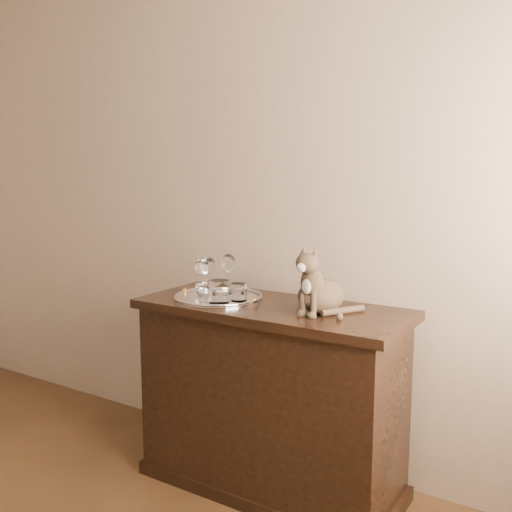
{
  "coord_description": "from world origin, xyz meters",
  "views": [
    {
      "loc": [
        1.83,
        -0.15,
        1.43
      ],
      "look_at": [
        0.51,
        1.95,
        1.06
      ],
      "focal_mm": 40.0,
      "sensor_mm": 36.0,
      "label": 1
    }
  ],
  "objects": [
    {
      "name": "tumbler_a",
      "position": [
        0.41,
        1.82,
        0.91
      ],
      "size": [
        0.09,
        0.09,
        0.1
      ],
      "primitive_type": "cylinder",
      "color": "silver",
      "rests_on": "tray"
    },
    {
      "name": "tumbler_b",
      "position": [
        0.34,
        1.8,
        0.9
      ],
      "size": [
        0.07,
        0.07,
        0.08
      ],
      "primitive_type": "cylinder",
      "color": "silver",
      "rests_on": "tray"
    },
    {
      "name": "tray",
      "position": [
        0.34,
        1.91,
        0.85
      ],
      "size": [
        0.4,
        0.4,
        0.01
      ],
      "primitive_type": "cylinder",
      "color": "white",
      "rests_on": "sideboard"
    },
    {
      "name": "tumbler_c",
      "position": [
        0.46,
        1.9,
        0.9
      ],
      "size": [
        0.07,
        0.07,
        0.08
      ],
      "primitive_type": "cylinder",
      "color": "white",
      "rests_on": "tray"
    },
    {
      "name": "wine_glass_c",
      "position": [
        0.24,
        1.91,
        0.95
      ],
      "size": [
        0.07,
        0.07,
        0.17
      ],
      "primitive_type": null,
      "color": "silver",
      "rests_on": "tray"
    },
    {
      "name": "wine_glass_a",
      "position": [
        0.26,
        1.94,
        0.95
      ],
      "size": [
        0.07,
        0.07,
        0.18
      ],
      "primitive_type": null,
      "color": "white",
      "rests_on": "tray"
    },
    {
      "name": "wine_glass_b",
      "position": [
        0.32,
        2.02,
        0.95
      ],
      "size": [
        0.07,
        0.07,
        0.18
      ],
      "primitive_type": null,
      "color": "white",
      "rests_on": "tray"
    },
    {
      "name": "wall_back",
      "position": [
        0.0,
        2.25,
        1.35
      ],
      "size": [
        4.0,
        0.1,
        2.7
      ],
      "primitive_type": "cube",
      "color": "tan",
      "rests_on": "ground"
    },
    {
      "name": "sideboard",
      "position": [
        0.6,
        1.94,
        0.42
      ],
      "size": [
        1.2,
        0.5,
        0.85
      ],
      "primitive_type": null,
      "color": "black",
      "rests_on": "ground"
    },
    {
      "name": "cat",
      "position": [
        0.84,
        1.94,
        0.99
      ],
      "size": [
        0.3,
        0.29,
        0.28
      ],
      "primitive_type": null,
      "rotation": [
        0.0,
        0.0,
        -0.11
      ],
      "color": "#4C3C2D",
      "rests_on": "sideboard"
    }
  ]
}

